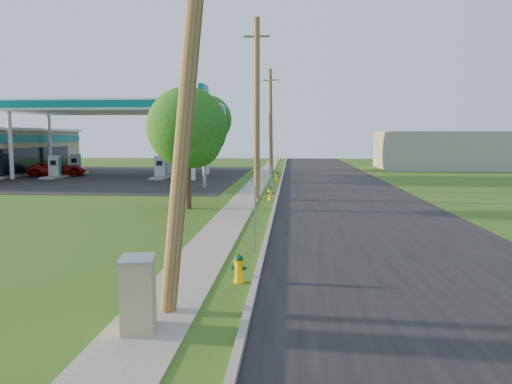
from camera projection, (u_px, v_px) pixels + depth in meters
The scene contains 25 objects.
ground_plane at pixel (229, 297), 10.77m from camera, with size 140.00×140.00×0.00m, color #275413.
road at pixel (369, 221), 20.36m from camera, with size 8.00×120.00×0.02m, color black.
curb at pixel (271, 219), 20.64m from camera, with size 0.15×120.00×0.15m, color gray.
sidewalk at pixel (230, 219), 20.77m from camera, with size 1.50×120.00×0.03m, color gray.
forecourt at pixel (94, 176), 43.64m from camera, with size 26.00×28.00×0.02m, color black.
utility_pole_near at pixel (189, 63), 9.30m from camera, with size 1.40×0.32×9.48m.
utility_pole_mid at pixel (257, 109), 27.12m from camera, with size 1.40×0.32×9.80m.
utility_pole_far at pixel (271, 122), 44.99m from camera, with size 1.40×0.32×9.50m.
sign_post_near at pixel (255, 219), 14.81m from camera, with size 0.05×0.04×2.00m, color gray.
sign_post_mid at pixel (271, 183), 26.51m from camera, with size 0.05×0.04×2.00m, color gray.
sign_post_far at pixel (278, 169), 38.60m from camera, with size 0.05×0.04×2.00m, color gray.
gas_canopy at pixel (114, 108), 42.85m from camera, with size 18.18×9.18×6.40m.
fuel_pump_nw at pixel (55, 170), 41.75m from camera, with size 1.20×3.20×1.90m.
fuel_pump_ne at pixel (160, 170), 41.11m from camera, with size 1.20×3.20×1.90m.
fuel_pump_sw at pixel (75, 167), 45.72m from camera, with size 1.20×3.20×1.90m.
fuel_pump_se at pixel (172, 167), 45.08m from camera, with size 1.20×3.20×1.90m.
price_pylon at pixel (204, 107), 32.80m from camera, with size 0.34×2.04×6.85m.
distant_building at pixel (446, 150), 53.88m from camera, with size 14.00×10.00×4.00m, color gray.
tree_verge at pixel (189, 131), 23.60m from camera, with size 3.83×3.83×5.81m.
tree_lot at pixel (208, 122), 53.13m from camera, with size 5.19×5.19×7.87m.
hydrant_near at pixel (239, 268), 11.81m from camera, with size 0.36×0.32×0.70m.
hydrant_mid at pixel (270, 194), 27.07m from camera, with size 0.40×0.36×0.77m.
hydrant_far at pixel (277, 177), 38.55m from camera, with size 0.40×0.35×0.77m.
utility_cabinet at pixel (138, 294), 8.82m from camera, with size 0.72×0.87×1.34m.
car_red at pixel (58, 169), 43.68m from camera, with size 2.25×4.89×1.36m, color #780C05.
Camera 1 is at (1.32, -10.39, 3.44)m, focal length 35.00 mm.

